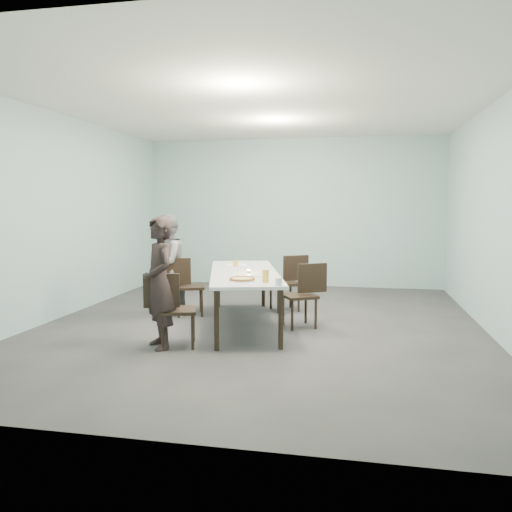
% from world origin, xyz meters
% --- Properties ---
extents(ground, '(7.00, 7.00, 0.00)m').
position_xyz_m(ground, '(0.00, 0.00, 0.00)').
color(ground, '#333335').
rests_on(ground, ground).
extents(room_shell, '(6.02, 7.02, 3.01)m').
position_xyz_m(room_shell, '(0.00, 0.00, 2.03)').
color(room_shell, '#97BCBE').
rests_on(room_shell, ground).
extents(table, '(1.55, 2.74, 0.75)m').
position_xyz_m(table, '(-0.23, -0.02, 0.69)').
color(table, white).
rests_on(table, ground).
extents(chair_near_left, '(0.65, 0.52, 0.87)m').
position_xyz_m(chair_near_left, '(-0.84, -1.23, 0.50)').
color(chair_near_left, black).
rests_on(chair_near_left, ground).
extents(chair_far_left, '(0.65, 0.54, 0.87)m').
position_xyz_m(chair_far_left, '(-1.24, 0.39, 0.50)').
color(chair_far_left, black).
rests_on(chair_far_left, ground).
extents(chair_near_right, '(0.65, 0.57, 0.87)m').
position_xyz_m(chair_near_right, '(0.61, 0.04, 0.50)').
color(chair_near_right, black).
rests_on(chair_near_right, ground).
extents(chair_far_right, '(0.64, 0.57, 0.87)m').
position_xyz_m(chair_far_right, '(0.26, 1.06, 0.50)').
color(chair_far_right, black).
rests_on(chair_far_right, ground).
extents(diner_near, '(0.64, 0.67, 1.54)m').
position_xyz_m(diner_near, '(-0.95, -1.29, 0.77)').
color(diner_near, black).
rests_on(diner_near, ground).
extents(diner_far, '(0.68, 0.82, 1.53)m').
position_xyz_m(diner_far, '(-1.55, 0.45, 0.77)').
color(diner_far, gray).
rests_on(diner_far, ground).
extents(pizza, '(0.34, 0.34, 0.04)m').
position_xyz_m(pizza, '(-0.07, -0.84, 0.77)').
color(pizza, white).
rests_on(pizza, table).
extents(side_plate, '(0.18, 0.18, 0.01)m').
position_xyz_m(side_plate, '(0.05, -0.41, 0.76)').
color(side_plate, white).
rests_on(side_plate, table).
extents(beer_glass, '(0.08, 0.08, 0.15)m').
position_xyz_m(beer_glass, '(0.23, -0.90, 0.82)').
color(beer_glass, gold).
rests_on(beer_glass, table).
extents(water_tumbler, '(0.08, 0.08, 0.09)m').
position_xyz_m(water_tumbler, '(0.42, -1.11, 0.80)').
color(water_tumbler, silver).
rests_on(water_tumbler, table).
extents(tealight, '(0.06, 0.06, 0.05)m').
position_xyz_m(tealight, '(-0.13, -0.17, 0.77)').
color(tealight, silver).
rests_on(tealight, table).
extents(amber_tumbler, '(0.07, 0.07, 0.08)m').
position_xyz_m(amber_tumbler, '(-0.48, 0.54, 0.79)').
color(amber_tumbler, gold).
rests_on(amber_tumbler, table).
extents(menu, '(0.35, 0.29, 0.01)m').
position_xyz_m(menu, '(-0.49, 0.68, 0.75)').
color(menu, silver).
rests_on(menu, table).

